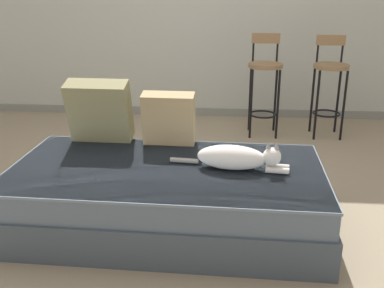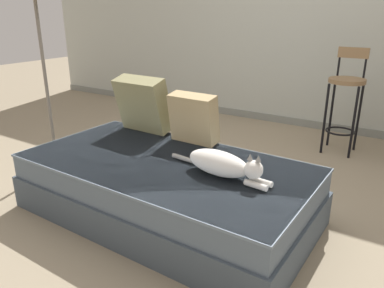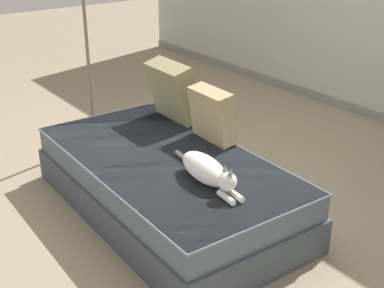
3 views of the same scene
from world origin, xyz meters
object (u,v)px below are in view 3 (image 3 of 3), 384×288
object	(u,v)px
throw_pillow_corner	(173,91)
cat	(207,170)
couch	(167,184)
throw_pillow_middle	(213,115)

from	to	relation	value
throw_pillow_corner	cat	world-z (taller)	throw_pillow_corner
throw_pillow_corner	cat	size ratio (longest dim) A/B	0.62
couch	cat	distance (m)	0.51
throw_pillow_middle	cat	distance (m)	0.64
throw_pillow_middle	cat	size ratio (longest dim) A/B	0.51
throw_pillow_corner	cat	xyz separation A→B (m)	(0.96, -0.43, -0.15)
couch	throw_pillow_middle	distance (m)	0.57
cat	couch	bearing A→B (deg)	-179.75
throw_pillow_corner	throw_pillow_middle	bearing A→B (deg)	-1.57
couch	throw_pillow_middle	size ratio (longest dim) A/B	5.28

